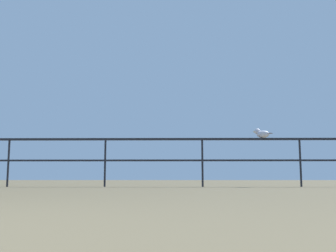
# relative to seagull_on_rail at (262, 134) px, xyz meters

# --- Properties ---
(pier_railing) EXTENTS (25.93, 0.05, 1.07)m
(pier_railing) POSITION_rel_seagull_on_rail_xyz_m (-3.49, -0.02, -0.38)
(pier_railing) COLOR black
(pier_railing) RESTS_ON ground_plane
(seagull_on_rail) EXTENTS (0.39, 0.35, 0.22)m
(seagull_on_rail) POSITION_rel_seagull_on_rail_xyz_m (0.00, 0.00, 0.00)
(seagull_on_rail) COLOR silver
(seagull_on_rail) RESTS_ON pier_railing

